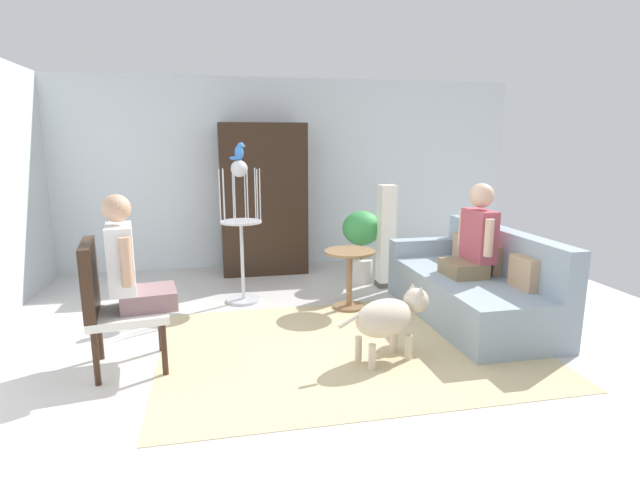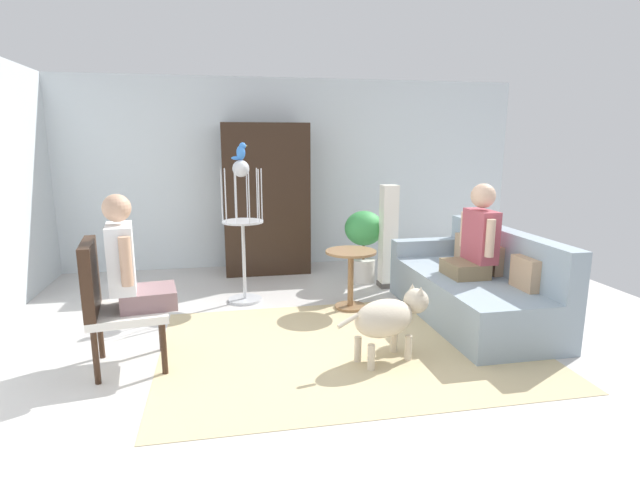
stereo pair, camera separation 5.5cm
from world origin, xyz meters
TOP-DOWN VIEW (x-y plane):
  - ground_plane at (0.00, 0.00)m, footprint 7.25×7.25m
  - back_wall at (0.00, 3.08)m, footprint 6.49×0.12m
  - area_rug at (0.13, -0.02)m, footprint 3.09×2.25m
  - couch at (1.51, 0.47)m, footprint 0.92×2.02m
  - armchair at (-1.72, -0.05)m, footprint 0.64×0.64m
  - person_on_couch at (1.48, 0.44)m, footprint 0.43×0.57m
  - person_on_armchair at (-1.56, -0.02)m, footprint 0.51×0.54m
  - round_end_table at (0.40, 0.97)m, footprint 0.52×0.52m
  - dog at (0.38, -0.30)m, footprint 0.81×0.45m
  - bird_cage_stand at (-0.66, 1.42)m, footprint 0.43×0.43m
  - parrot at (-0.65, 1.42)m, footprint 0.17×0.10m
  - potted_plant at (0.80, 1.90)m, footprint 0.46×0.46m
  - column_lamp at (1.02, 1.64)m, footprint 0.20×0.20m
  - armoire_cabinet at (-0.30, 2.67)m, footprint 1.09×0.56m

SIDE VIEW (x-z plane):
  - ground_plane at x=0.00m, z-range 0.00..0.00m
  - area_rug at x=0.13m, z-range 0.00..0.01m
  - couch at x=1.51m, z-range -0.13..0.73m
  - dog at x=0.38m, z-range 0.07..0.64m
  - round_end_table at x=0.40m, z-range 0.09..0.70m
  - potted_plant at x=0.80m, z-range 0.12..1.00m
  - armchair at x=-1.72m, z-range 0.07..1.07m
  - column_lamp at x=1.02m, z-range -0.01..1.20m
  - person_on_couch at x=1.48m, z-range 0.36..1.24m
  - person_on_armchair at x=-1.56m, z-range 0.37..1.23m
  - bird_cage_stand at x=-0.66m, z-range 0.07..1.57m
  - armoire_cabinet at x=-0.30m, z-range 0.00..1.91m
  - back_wall at x=0.00m, z-range 0.00..2.51m
  - parrot at x=-0.65m, z-range 1.50..1.68m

